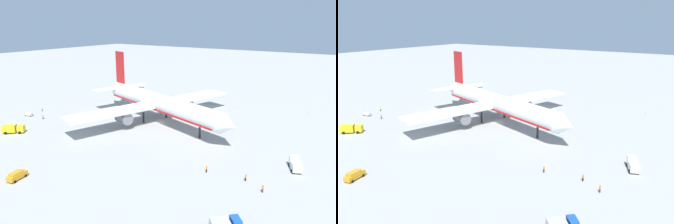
{
  "view_description": "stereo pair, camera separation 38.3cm",
  "coord_description": "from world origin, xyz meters",
  "views": [
    {
      "loc": [
        63.8,
        -88.88,
        35.2
      ],
      "look_at": [
        3.68,
        -0.27,
        4.39
      ],
      "focal_mm": 33.77,
      "sensor_mm": 36.0,
      "label": 1
    },
    {
      "loc": [
        64.11,
        -88.67,
        35.2
      ],
      "look_at": [
        3.68,
        -0.27,
        4.39
      ],
      "focal_mm": 33.77,
      "sensor_mm": 36.0,
      "label": 2
    }
  ],
  "objects": [
    {
      "name": "ground_plane",
      "position": [
        0.0,
        0.0,
        0.0
      ],
      "size": [
        600.0,
        600.0,
        0.0
      ],
      "primitive_type": "plane",
      "color": "#9E9E99"
    },
    {
      "name": "airliner",
      "position": [
        -1.26,
        0.38,
        6.84
      ],
      "size": [
        69.21,
        67.15,
        23.31
      ],
      "color": "white",
      "rests_on": "ground"
    },
    {
      "name": "service_truck_0",
      "position": [
        49.88,
        -12.54,
        1.4
      ],
      "size": [
        4.31,
        6.12,
        2.79
      ],
      "color": "white",
      "rests_on": "ground"
    },
    {
      "name": "service_truck_1",
      "position": [
        -32.83,
        -36.69,
        1.52
      ],
      "size": [
        6.63,
        6.17,
        2.71
      ],
      "color": "yellow",
      "rests_on": "ground"
    },
    {
      "name": "service_van",
      "position": [
        -2.11,
        -53.94,
        1.03
      ],
      "size": [
        2.82,
        5.05,
        1.97
      ],
      "color": "orange",
      "rests_on": "ground"
    },
    {
      "name": "baggage_cart_0",
      "position": [
        -44.32,
        44.58,
        0.66
      ],
      "size": [
        2.05,
        3.03,
        1.19
      ],
      "color": "gray",
      "rests_on": "ground"
    },
    {
      "name": "baggage_cart_1",
      "position": [
        -46.35,
        -22.29,
        0.71
      ],
      "size": [
        3.6,
        2.32,
        1.28
      ],
      "color": "gray",
      "rests_on": "ground"
    },
    {
      "name": "ground_worker_0",
      "position": [
        -38.31,
        -21.75,
        0.9
      ],
      "size": [
        0.55,
        0.55,
        1.77
      ],
      "color": "black",
      "rests_on": "ground"
    },
    {
      "name": "ground_worker_1",
      "position": [
        41.91,
        -24.98,
        0.88
      ],
      "size": [
        0.49,
        0.49,
        1.73
      ],
      "color": "black",
      "rests_on": "ground"
    },
    {
      "name": "ground_worker_2",
      "position": [
        -47.9,
        -15.46,
        0.91
      ],
      "size": [
        0.43,
        0.43,
        1.78
      ],
      "color": "navy",
      "rests_on": "ground"
    },
    {
      "name": "ground_worker_3",
      "position": [
        32.5,
        -26.18,
        0.9
      ],
      "size": [
        0.41,
        0.41,
        1.77
      ],
      "color": "black",
      "rests_on": "ground"
    },
    {
      "name": "ground_worker_4",
      "position": [
        46.75,
        -27.78,
        0.88
      ],
      "size": [
        0.53,
        0.53,
        1.73
      ],
      "color": "navy",
      "rests_on": "ground"
    },
    {
      "name": "traffic_cone_0",
      "position": [
        42.24,
        41.11,
        0.28
      ],
      "size": [
        0.36,
        0.36,
        0.55
      ],
      "primitive_type": "cone",
      "color": "orange",
      "rests_on": "ground"
    },
    {
      "name": "traffic_cone_1",
      "position": [
        -19.95,
        37.3,
        0.28
      ],
      "size": [
        0.36,
        0.36,
        0.55
      ],
      "primitive_type": "cone",
      "color": "orange",
      "rests_on": "ground"
    },
    {
      "name": "traffic_cone_2",
      "position": [
        -40.3,
        9.08,
        0.28
      ],
      "size": [
        0.36,
        0.36,
        0.55
      ],
      "primitive_type": "cone",
      "color": "orange",
      "rests_on": "ground"
    }
  ]
}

